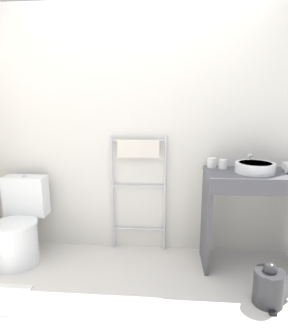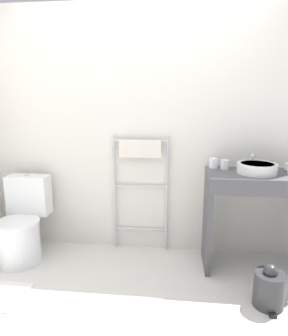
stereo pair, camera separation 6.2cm
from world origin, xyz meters
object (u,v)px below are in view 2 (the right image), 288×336
(cup_near_edge, at_px, (225,164))
(cup_near_wall, at_px, (214,163))
(trash_bin, at_px, (269,288))
(sink_basin, at_px, (257,168))
(toilet, at_px, (22,226))
(towel_radiator, at_px, (140,168))

(cup_near_edge, bearing_deg, cup_near_wall, 158.80)
(trash_bin, bearing_deg, cup_near_wall, 117.03)
(sink_basin, bearing_deg, cup_near_edge, 150.55)
(toilet, relative_size, cup_near_edge, 9.40)
(towel_radiator, bearing_deg, cup_near_wall, -5.53)
(cup_near_wall, bearing_deg, towel_radiator, 174.47)
(sink_basin, distance_m, cup_near_edge, 0.28)
(toilet, relative_size, trash_bin, 2.37)
(toilet, distance_m, sink_basin, 2.20)
(cup_near_edge, bearing_deg, trash_bin, -68.42)
(toilet, xyz_separation_m, trash_bin, (2.13, -0.47, -0.18))
(toilet, xyz_separation_m, sink_basin, (2.12, 0.05, 0.60))
(cup_near_wall, relative_size, cup_near_edge, 1.06)
(trash_bin, bearing_deg, cup_near_edge, 111.58)
(towel_radiator, relative_size, trash_bin, 3.50)
(cup_near_wall, bearing_deg, sink_basin, -27.27)
(toilet, relative_size, cup_near_wall, 8.83)
(sink_basin, xyz_separation_m, cup_near_edge, (-0.25, 0.14, -0.00))
(sink_basin, height_order, cup_near_wall, cup_near_wall)
(cup_near_wall, xyz_separation_m, cup_near_edge, (0.09, -0.04, -0.00))
(towel_radiator, bearing_deg, toilet, -165.09)
(sink_basin, distance_m, trash_bin, 0.95)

